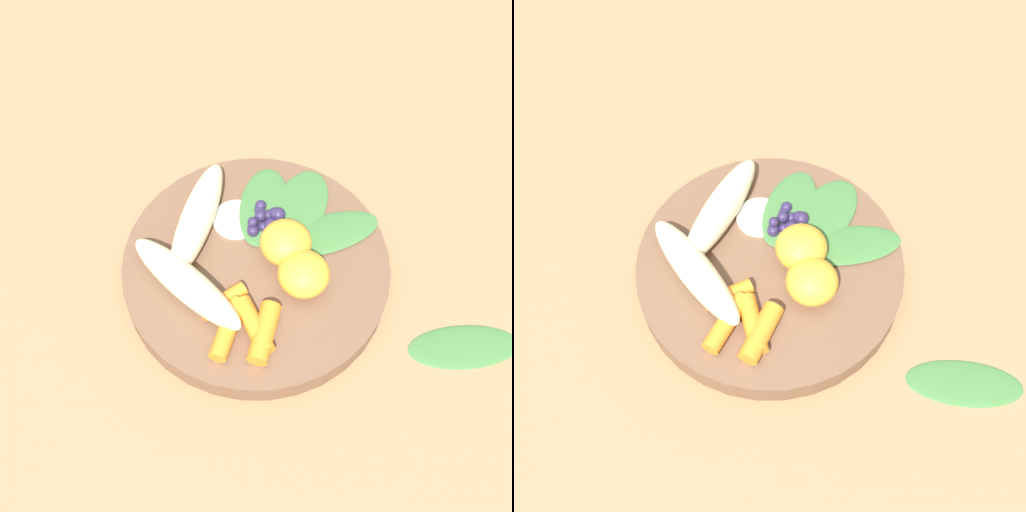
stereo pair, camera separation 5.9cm
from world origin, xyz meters
The scene contains 16 objects.
ground_plane centered at (0.00, 0.00, 0.00)m, with size 2.40×2.40×0.00m, color #99704C.
bowl centered at (0.00, 0.00, 0.01)m, with size 0.26×0.26×0.03m, color brown.
banana_peeled_left centered at (-0.03, 0.07, 0.04)m, with size 0.14×0.03×0.03m, color beige.
banana_peeled_right centered at (0.05, 0.05, 0.04)m, with size 0.14×0.03×0.03m, color beige.
orange_segment_near centered at (0.01, -0.03, 0.05)m, with size 0.05×0.05×0.04m, color #F4A833.
orange_segment_far centered at (-0.03, -0.04, 0.05)m, with size 0.05×0.05×0.04m, color #F4A833.
carrot_front centered at (-0.04, 0.03, 0.03)m, with size 0.01×0.01×0.05m, color orange.
carrot_mid_left centered at (-0.07, 0.03, 0.04)m, with size 0.02×0.02×0.06m, color orange.
carrot_mid_right centered at (-0.07, 0.01, 0.04)m, with size 0.02×0.02×0.06m, color orange.
carrot_rear centered at (-0.08, 0.00, 0.04)m, with size 0.02×0.02×0.06m, color orange.
blueberry_pile centered at (0.04, -0.01, 0.03)m, with size 0.04×0.04×0.02m.
coconut_shred_patch centered at (0.05, 0.02, 0.03)m, with size 0.05×0.05×0.00m, color white.
kale_leaf_left centered at (0.02, -0.07, 0.03)m, with size 0.11×0.04×0.01m, color #3D7038.
kale_leaf_right centered at (0.06, -0.05, 0.03)m, with size 0.10×0.05×0.01m, color #3D7038.
kale_leaf_rear centered at (0.06, -0.01, 0.03)m, with size 0.10×0.05×0.01m, color #3D7038.
kale_leaf_stray centered at (-0.10, -0.19, 0.00)m, with size 0.11×0.05×0.01m, color #3D7038.
Camera 2 is at (-0.31, -0.03, 0.54)m, focal length 43.36 mm.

